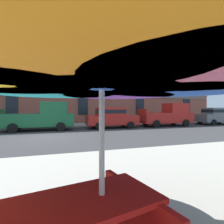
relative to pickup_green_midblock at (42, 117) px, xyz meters
name	(u,v)px	position (x,y,z in m)	size (l,w,h in m)	color
ground_plane	(45,138)	(0.39, -3.70, -1.03)	(120.00, 120.00, 0.00)	#38383A
sidewalk_far	(49,126)	(0.39, 3.10, -0.97)	(56.00, 3.60, 0.12)	gray
apartment_building	(51,51)	(0.39, 11.29, 8.57)	(42.34, 12.08, 19.20)	#934C3D
pickup_green_midblock	(42,117)	(0.00, 0.00, 0.00)	(5.10, 2.12, 2.20)	#195933
sedan_red	(111,117)	(5.59, 0.00, -0.08)	(4.40, 1.98, 1.78)	#B21E19
pickup_red	(168,115)	(11.26, 0.00, 0.00)	(5.10, 2.12, 2.20)	#B21E19
sedan_gray	(216,116)	(17.35, 0.00, -0.08)	(4.40, 1.98, 1.78)	slate
patio_umbrella	(102,69)	(1.44, -12.70, 1.05)	(3.58, 3.32, 2.37)	silver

